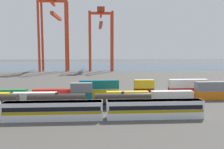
% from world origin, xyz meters
% --- Properties ---
extents(ground_plane, '(420.00, 420.00, 0.00)m').
position_xyz_m(ground_plane, '(0.00, 40.00, 0.00)').
color(ground_plane, '#4C4944').
extents(harbour_water, '(400.00, 110.00, 0.01)m').
position_xyz_m(harbour_water, '(0.00, 138.55, 0.00)').
color(harbour_water, '#384C60').
rests_on(harbour_water, ground_plane).
extents(passenger_train, '(63.68, 3.14, 3.90)m').
position_xyz_m(passenger_train, '(1.07, -23.07, 2.14)').
color(passenger_train, silver).
rests_on(passenger_train, ground_plane).
extents(freight_tank_row, '(46.28, 2.80, 4.26)m').
position_xyz_m(freight_tank_row, '(0.47, -14.19, 2.00)').
color(freight_tank_row, '#232326').
rests_on(freight_tank_row, ground_plane).
extents(shipping_container_3, '(12.10, 2.44, 2.60)m').
position_xyz_m(shipping_container_3, '(-7.15, -4.79, 1.30)').
color(shipping_container_3, silver).
rests_on(shipping_container_3, ground_plane).
extents(shipping_container_4, '(6.04, 2.44, 2.60)m').
position_xyz_m(shipping_container_4, '(5.94, -4.79, 1.30)').
color(shipping_container_4, '#146066').
rests_on(shipping_container_4, ground_plane).
extents(shipping_container_5, '(6.04, 2.44, 2.60)m').
position_xyz_m(shipping_container_5, '(5.94, -4.79, 3.90)').
color(shipping_container_5, slate).
rests_on(shipping_container_5, shipping_container_4).
extents(shipping_container_6, '(12.10, 2.44, 2.60)m').
position_xyz_m(shipping_container_6, '(19.03, -4.79, 1.30)').
color(shipping_container_6, gold).
rests_on(shipping_container_6, ground_plane).
extents(shipping_container_7, '(12.10, 2.44, 2.60)m').
position_xyz_m(shipping_container_7, '(32.12, -4.79, 1.30)').
color(shipping_container_7, silver).
rests_on(shipping_container_7, ground_plane).
extents(shipping_container_8, '(12.10, 2.44, 2.60)m').
position_xyz_m(shipping_container_8, '(45.21, -4.79, 1.30)').
color(shipping_container_8, orange).
rests_on(shipping_container_8, ground_plane).
extents(shipping_container_9, '(12.10, 2.44, 2.60)m').
position_xyz_m(shipping_container_9, '(45.21, -4.79, 3.90)').
color(shipping_container_9, slate).
rests_on(shipping_container_9, shipping_container_8).
extents(shipping_container_11, '(12.10, 2.44, 2.60)m').
position_xyz_m(shipping_container_11, '(-16.94, 0.85, 1.30)').
color(shipping_container_11, '#197538').
rests_on(shipping_container_11, ground_plane).
extents(shipping_container_12, '(12.10, 2.44, 2.60)m').
position_xyz_m(shipping_container_12, '(-2.97, 0.85, 1.30)').
color(shipping_container_12, '#AD211C').
rests_on(shipping_container_12, ground_plane).
extents(shipping_container_13, '(12.10, 2.44, 2.60)m').
position_xyz_m(shipping_container_13, '(10.99, 0.85, 1.30)').
color(shipping_container_13, gold).
rests_on(shipping_container_13, ground_plane).
extents(shipping_container_14, '(12.10, 2.44, 2.60)m').
position_xyz_m(shipping_container_14, '(10.99, 0.85, 3.90)').
color(shipping_container_14, '#146066').
rests_on(shipping_container_14, shipping_container_13).
extents(shipping_container_15, '(6.04, 2.44, 2.60)m').
position_xyz_m(shipping_container_15, '(24.96, 0.85, 1.30)').
color(shipping_container_15, maroon).
rests_on(shipping_container_15, ground_plane).
extents(shipping_container_16, '(6.04, 2.44, 2.60)m').
position_xyz_m(shipping_container_16, '(24.96, 0.85, 3.90)').
color(shipping_container_16, gold).
rests_on(shipping_container_16, shipping_container_15).
extents(shipping_container_17, '(12.10, 2.44, 2.60)m').
position_xyz_m(shipping_container_17, '(38.93, 0.85, 1.30)').
color(shipping_container_17, '#AD211C').
rests_on(shipping_container_17, ground_plane).
extents(shipping_container_18, '(12.10, 2.44, 2.60)m').
position_xyz_m(shipping_container_18, '(38.93, 0.85, 3.90)').
color(shipping_container_18, silver).
rests_on(shipping_container_18, shipping_container_17).
extents(gantry_crane_west, '(18.43, 38.66, 48.64)m').
position_xyz_m(gantry_crane_west, '(-17.04, 91.65, 29.86)').
color(gantry_crane_west, red).
rests_on(gantry_crane_west, ground_plane).
extents(gantry_crane_central, '(16.01, 40.78, 41.30)m').
position_xyz_m(gantry_crane_central, '(13.46, 92.37, 25.65)').
color(gantry_crane_central, red).
rests_on(gantry_crane_central, ground_plane).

